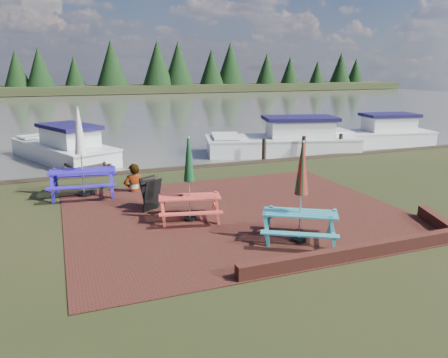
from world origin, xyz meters
name	(u,v)px	position (x,y,z in m)	size (l,w,h in m)	color
ground	(252,226)	(0.00, 0.00, 0.00)	(120.00, 120.00, 0.00)	black
paving	(237,213)	(0.00, 1.00, 0.01)	(9.00, 7.50, 0.02)	#3D1C13
brick_wall	(386,243)	(2.15, -2.42, 0.15)	(6.21, 1.79, 0.30)	#4C1E16
water	(102,107)	(0.00, 37.00, 0.00)	(120.00, 60.00, 0.02)	#45433B
far_treeline	(81,72)	(0.00, 66.00, 3.28)	(120.00, 10.00, 8.10)	black
picnic_table_teal	(300,208)	(0.59, -1.34, 0.82)	(2.20, 2.14, 2.33)	teal
picnic_table_red	(189,192)	(-1.36, 0.94, 0.77)	(1.86, 1.73, 2.20)	#CD4034
picnic_table_blue	(82,166)	(-3.80, 4.30, 0.96)	(2.19, 2.00, 2.75)	#2C17B1
chalkboard	(151,194)	(-2.11, 2.18, 0.48)	(0.60, 0.80, 0.92)	black
jetty	(81,153)	(-3.50, 11.28, 0.11)	(1.76, 9.08, 1.00)	black
boat_jetty	(64,149)	(-4.19, 11.09, 0.36)	(4.67, 6.78, 1.87)	silver
boat_near	(285,142)	(5.92, 9.08, 0.39)	(7.74, 4.35, 1.98)	silver
boat_far	(378,135)	(11.73, 9.32, 0.37)	(6.31, 3.14, 1.89)	silver
person	(133,164)	(-2.25, 4.23, 0.92)	(0.67, 0.44, 1.83)	gray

